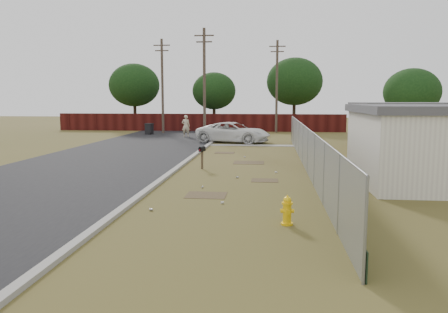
# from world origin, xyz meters

# --- Properties ---
(ground) EXTENTS (120.00, 120.00, 0.00)m
(ground) POSITION_xyz_m (0.00, 0.00, 0.00)
(ground) COLOR brown
(ground) RESTS_ON ground
(street) EXTENTS (15.10, 60.00, 0.12)m
(street) POSITION_xyz_m (-6.76, 8.05, 0.02)
(street) COLOR black
(street) RESTS_ON ground
(chainlink_fence) EXTENTS (0.10, 27.06, 2.02)m
(chainlink_fence) POSITION_xyz_m (3.12, 1.03, 0.80)
(chainlink_fence) COLOR gray
(chainlink_fence) RESTS_ON ground
(privacy_fence) EXTENTS (30.00, 0.12, 1.80)m
(privacy_fence) POSITION_xyz_m (-6.00, 25.00, 0.90)
(privacy_fence) COLOR #44110E
(privacy_fence) RESTS_ON ground
(utility_poles) EXTENTS (12.60, 8.24, 9.00)m
(utility_poles) POSITION_xyz_m (-3.67, 20.67, 4.69)
(utility_poles) COLOR #4F4034
(utility_poles) RESTS_ON ground
(houses) EXTENTS (9.30, 17.24, 3.10)m
(houses) POSITION_xyz_m (9.70, 3.13, 1.56)
(houses) COLOR white
(houses) RESTS_ON ground
(horizon_trees) EXTENTS (33.32, 31.94, 7.78)m
(horizon_trees) POSITION_xyz_m (0.84, 23.56, 4.63)
(horizon_trees) COLOR black
(horizon_trees) RESTS_ON ground
(fire_hydrant) EXTENTS (0.37, 0.36, 0.81)m
(fire_hydrant) POSITION_xyz_m (1.87, -8.32, 0.38)
(fire_hydrant) COLOR yellow
(fire_hydrant) RESTS_ON ground
(mailbox) EXTENTS (0.29, 0.47, 1.09)m
(mailbox) POSITION_xyz_m (-1.83, 0.72, 0.86)
(mailbox) COLOR brown
(mailbox) RESTS_ON ground
(pickup_truck) EXTENTS (6.12, 4.03, 1.56)m
(pickup_truck) POSITION_xyz_m (-1.39, 13.58, 0.78)
(pickup_truck) COLOR white
(pickup_truck) RESTS_ON ground
(pedestrian) EXTENTS (0.74, 0.53, 1.93)m
(pedestrian) POSITION_xyz_m (-5.98, 18.05, 0.97)
(pedestrian) COLOR beige
(pedestrian) RESTS_ON ground
(trash_bin) EXTENTS (0.80, 0.87, 1.04)m
(trash_bin) POSITION_xyz_m (-9.91, 20.26, 0.53)
(trash_bin) COLOR black
(trash_bin) RESTS_ON ground
(scattered_litter) EXTENTS (3.93, 12.37, 0.07)m
(scattered_litter) POSITION_xyz_m (-0.28, -2.32, 0.04)
(scattered_litter) COLOR silver
(scattered_litter) RESTS_ON ground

